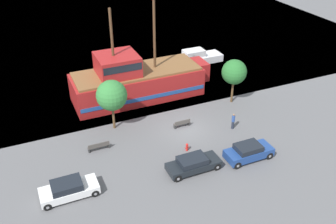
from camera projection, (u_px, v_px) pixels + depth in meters
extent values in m
plane|color=#5B5B5E|center=(185.00, 130.00, 37.50)|extent=(160.00, 160.00, 0.00)
plane|color=#33566B|center=(85.00, 14.00, 72.04)|extent=(80.00, 80.00, 0.00)
cube|color=#A31E1E|center=(137.00, 85.00, 42.65)|extent=(14.60, 5.21, 3.10)
cube|color=#234C93|center=(138.00, 88.00, 42.89)|extent=(14.31, 5.29, 0.45)
cube|color=#A31E1E|center=(199.00, 69.00, 45.13)|extent=(1.40, 2.87, 2.17)
cube|color=brown|center=(137.00, 71.00, 41.79)|extent=(14.02, 4.80, 0.25)
cube|color=#A31E1E|center=(117.00, 64.00, 40.41)|extent=(4.38, 4.17, 2.18)
cube|color=black|center=(117.00, 62.00, 40.24)|extent=(4.16, 4.23, 0.78)
cylinder|color=#4C331E|center=(154.00, 31.00, 40.29)|extent=(0.28, 0.28, 8.51)
cylinder|color=#4C331E|center=(112.00, 43.00, 38.98)|extent=(0.28, 0.28, 7.23)
cube|color=silver|center=(197.00, 59.00, 51.67)|extent=(7.06, 2.32, 0.97)
cube|color=silver|center=(194.00, 53.00, 51.00)|extent=(2.82, 1.81, 0.93)
cube|color=black|center=(199.00, 52.00, 51.29)|extent=(0.12, 1.63, 0.74)
cube|color=navy|center=(249.00, 153.00, 33.19)|extent=(4.32, 1.80, 0.74)
cube|color=black|center=(248.00, 147.00, 32.83)|extent=(2.24, 1.62, 0.49)
cylinder|color=black|center=(269.00, 156.00, 33.27)|extent=(0.70, 0.22, 0.70)
cylinder|color=gray|center=(269.00, 156.00, 33.27)|extent=(0.27, 0.25, 0.27)
cylinder|color=black|center=(258.00, 146.00, 34.55)|extent=(0.70, 0.22, 0.70)
cylinder|color=gray|center=(258.00, 146.00, 34.55)|extent=(0.27, 0.25, 0.27)
cylinder|color=black|center=(237.00, 165.00, 32.13)|extent=(0.70, 0.22, 0.70)
cylinder|color=gray|center=(237.00, 165.00, 32.13)|extent=(0.27, 0.25, 0.27)
cylinder|color=black|center=(227.00, 155.00, 33.40)|extent=(0.70, 0.22, 0.70)
cylinder|color=gray|center=(227.00, 155.00, 33.40)|extent=(0.27, 0.25, 0.27)
cube|color=white|center=(69.00, 191.00, 29.17)|extent=(4.50, 1.87, 0.63)
cube|color=black|center=(67.00, 185.00, 28.82)|extent=(2.34, 1.68, 0.55)
cylinder|color=black|center=(95.00, 193.00, 29.25)|extent=(0.62, 0.22, 0.62)
cylinder|color=gray|center=(95.00, 193.00, 29.25)|extent=(0.24, 0.25, 0.24)
cylinder|color=black|center=(90.00, 180.00, 30.58)|extent=(0.62, 0.22, 0.62)
cylinder|color=gray|center=(90.00, 180.00, 30.58)|extent=(0.24, 0.25, 0.24)
cylinder|color=black|center=(48.00, 207.00, 28.00)|extent=(0.62, 0.22, 0.62)
cylinder|color=gray|center=(48.00, 207.00, 28.00)|extent=(0.24, 0.25, 0.24)
cylinder|color=black|center=(44.00, 192.00, 29.33)|extent=(0.62, 0.22, 0.62)
cylinder|color=gray|center=(44.00, 192.00, 29.33)|extent=(0.24, 0.25, 0.24)
cube|color=black|center=(194.00, 165.00, 31.88)|extent=(4.65, 1.79, 0.57)
cube|color=black|center=(192.00, 160.00, 31.55)|extent=(2.42, 1.61, 0.51)
cylinder|color=black|center=(217.00, 167.00, 31.99)|extent=(0.67, 0.22, 0.67)
cylinder|color=gray|center=(217.00, 167.00, 31.99)|extent=(0.26, 0.25, 0.26)
cylinder|color=black|center=(208.00, 156.00, 33.25)|extent=(0.67, 0.22, 0.67)
cylinder|color=gray|center=(208.00, 156.00, 33.25)|extent=(0.26, 0.25, 0.26)
cylinder|color=black|center=(178.00, 178.00, 30.71)|extent=(0.67, 0.22, 0.67)
cylinder|color=gray|center=(178.00, 178.00, 30.71)|extent=(0.26, 0.25, 0.26)
cylinder|color=black|center=(170.00, 167.00, 31.97)|extent=(0.67, 0.22, 0.67)
cylinder|color=gray|center=(170.00, 167.00, 31.97)|extent=(0.26, 0.25, 0.26)
cylinder|color=red|center=(187.00, 148.00, 34.39)|extent=(0.22, 0.22, 0.56)
sphere|color=red|center=(187.00, 145.00, 34.21)|extent=(0.25, 0.25, 0.25)
cylinder|color=red|center=(185.00, 148.00, 34.32)|extent=(0.10, 0.09, 0.09)
cylinder|color=red|center=(189.00, 147.00, 34.43)|extent=(0.10, 0.09, 0.09)
cube|color=#4C4742|center=(99.00, 146.00, 34.42)|extent=(1.99, 0.45, 0.05)
cube|color=#4C4742|center=(99.00, 145.00, 34.15)|extent=(1.99, 0.06, 0.40)
cube|color=#2D2D2D|center=(89.00, 150.00, 34.21)|extent=(0.12, 0.36, 0.40)
cube|color=#2D2D2D|center=(109.00, 145.00, 34.85)|extent=(0.12, 0.36, 0.40)
cube|color=#4C4742|center=(182.00, 123.00, 37.75)|extent=(1.68, 0.45, 0.05)
cube|color=#4C4742|center=(183.00, 122.00, 37.49)|extent=(1.68, 0.06, 0.40)
cube|color=#2D2D2D|center=(175.00, 127.00, 37.60)|extent=(0.12, 0.36, 0.40)
cube|color=#2D2D2D|center=(189.00, 123.00, 38.14)|extent=(0.12, 0.36, 0.40)
cylinder|color=#232838|center=(233.00, 125.00, 37.48)|extent=(0.27, 0.27, 0.84)
cylinder|color=#2D4C93|center=(233.00, 119.00, 37.10)|extent=(0.32, 0.32, 0.65)
sphere|color=#8C664C|center=(234.00, 115.00, 36.88)|extent=(0.23, 0.23, 0.23)
cylinder|color=brown|center=(114.00, 118.00, 37.16)|extent=(0.24, 0.24, 2.44)
sphere|color=#337A38|center=(112.00, 95.00, 35.87)|extent=(3.01, 3.01, 3.01)
cylinder|color=brown|center=(232.00, 92.00, 41.73)|extent=(0.24, 0.24, 2.55)
sphere|color=#286B2D|center=(234.00, 72.00, 40.47)|extent=(2.73, 2.73, 2.73)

